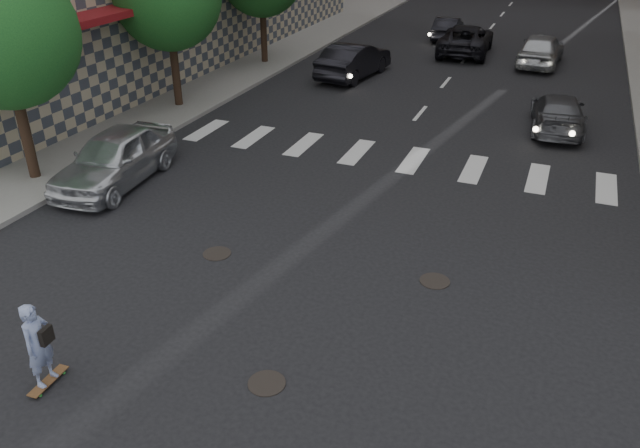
% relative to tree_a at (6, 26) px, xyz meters
% --- Properties ---
extents(ground, '(160.00, 160.00, 0.00)m').
position_rel_tree_a_xyz_m(ground, '(9.45, -3.14, -4.65)').
color(ground, black).
rests_on(ground, ground).
extents(sidewalk_left, '(13.00, 80.00, 0.15)m').
position_rel_tree_a_xyz_m(sidewalk_left, '(-5.05, 16.86, -4.57)').
color(sidewalk_left, gray).
rests_on(sidewalk_left, ground).
extents(tree_a, '(4.20, 4.20, 6.60)m').
position_rel_tree_a_xyz_m(tree_a, '(0.00, 0.00, 0.00)').
color(tree_a, '#382619').
rests_on(tree_a, sidewalk_left).
extents(manhole_a, '(0.70, 0.70, 0.02)m').
position_rel_tree_a_xyz_m(manhole_a, '(10.65, -5.64, -4.64)').
color(manhole_a, black).
rests_on(manhole_a, ground).
extents(manhole_b, '(0.70, 0.70, 0.02)m').
position_rel_tree_a_xyz_m(manhole_b, '(7.45, -1.94, -4.64)').
color(manhole_b, black).
rests_on(manhole_b, ground).
extents(manhole_c, '(0.70, 0.70, 0.02)m').
position_rel_tree_a_xyz_m(manhole_c, '(12.75, -1.14, -4.64)').
color(manhole_c, black).
rests_on(manhole_c, ground).
extents(skateboarder, '(0.44, 0.89, 1.75)m').
position_rel_tree_a_xyz_m(skateboarder, '(6.97, -7.14, -3.73)').
color(skateboarder, brown).
rests_on(skateboarder, ground).
extents(silver_sedan, '(2.35, 5.00, 1.65)m').
position_rel_tree_a_xyz_m(silver_sedan, '(2.45, 0.68, -3.82)').
color(silver_sedan, silver).
rests_on(silver_sedan, ground).
extents(traffic_car_a, '(2.40, 5.14, 1.63)m').
position_rel_tree_a_xyz_m(traffic_car_a, '(5.11, 15.12, -3.83)').
color(traffic_car_a, black).
rests_on(traffic_car_a, ground).
extents(traffic_car_b, '(2.27, 4.71, 1.32)m').
position_rel_tree_a_xyz_m(traffic_car_b, '(14.65, 10.86, -3.98)').
color(traffic_car_b, '#505157').
rests_on(traffic_car_b, ground).
extents(traffic_car_c, '(2.88, 5.73, 1.56)m').
position_rel_tree_a_xyz_m(traffic_car_c, '(9.19, 22.13, -3.87)').
color(traffic_car_c, black).
rests_on(traffic_car_c, ground).
extents(traffic_car_d, '(2.24, 4.96, 1.65)m').
position_rel_tree_a_xyz_m(traffic_car_d, '(13.23, 20.92, -3.82)').
color(traffic_car_d, '#A4A7AB').
rests_on(traffic_car_d, ground).
extents(traffic_car_e, '(1.58, 4.04, 1.31)m').
position_rel_tree_a_xyz_m(traffic_car_e, '(7.48, 25.57, -3.99)').
color(traffic_car_e, black).
rests_on(traffic_car_e, ground).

